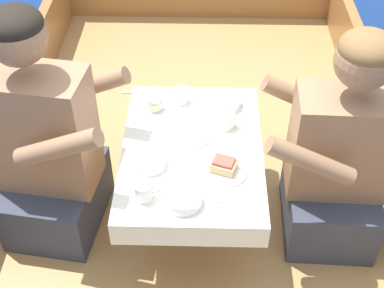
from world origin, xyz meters
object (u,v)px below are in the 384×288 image
at_px(person_starboard, 338,160).
at_px(coffee_cup_center, 227,121).
at_px(sandwich, 224,165).
at_px(tin_can, 155,104).
at_px(person_port, 46,149).
at_px(coffee_cup_starboard, 144,191).
at_px(coffee_cup_port, 181,95).

xyz_separation_m(person_starboard, coffee_cup_center, (-0.44, 0.15, 0.07)).
relative_size(sandwich, tin_can, 1.64).
relative_size(person_starboard, tin_can, 14.38).
xyz_separation_m(sandwich, tin_can, (-0.28, 0.37, -0.00)).
xyz_separation_m(person_port, person_starboard, (1.15, -0.00, -0.03)).
xyz_separation_m(person_starboard, tin_can, (-0.74, 0.26, 0.07)).
distance_m(person_starboard, sandwich, 0.47).
relative_size(coffee_cup_starboard, tin_can, 1.40).
bearing_deg(person_port, sandwich, -1.20).
relative_size(coffee_cup_port, coffee_cup_starboard, 0.98).
distance_m(sandwich, coffee_cup_starboard, 0.32).
distance_m(coffee_cup_center, tin_can, 0.32).
relative_size(person_port, coffee_cup_center, 10.99).
xyz_separation_m(person_port, coffee_cup_center, (0.72, 0.14, 0.04)).
relative_size(person_starboard, coffee_cup_center, 10.25).
bearing_deg(coffee_cup_center, tin_can, 160.12).
height_order(person_port, person_starboard, person_port).
bearing_deg(coffee_cup_port, coffee_cup_center, -39.75).
bearing_deg(tin_can, coffee_cup_starboard, -90.09).
distance_m(person_starboard, coffee_cup_center, 0.47).
distance_m(sandwich, tin_can, 0.46).
height_order(person_port, coffee_cup_center, person_port).
bearing_deg(sandwich, coffee_cup_port, 112.79).
relative_size(person_port, sandwich, 9.38).
bearing_deg(coffee_cup_port, tin_can, -154.05).
xyz_separation_m(sandwich, coffee_cup_starboard, (-0.29, -0.14, 0.00)).
bearing_deg(coffee_cup_starboard, tin_can, 89.91).
height_order(coffee_cup_port, coffee_cup_starboard, coffee_cup_starboard).
relative_size(sandwich, coffee_cup_port, 1.21).
xyz_separation_m(coffee_cup_port, tin_can, (-0.11, -0.05, -0.01)).
height_order(coffee_cup_starboard, tin_can, coffee_cup_starboard).
xyz_separation_m(coffee_cup_port, coffee_cup_center, (0.20, -0.16, -0.00)).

